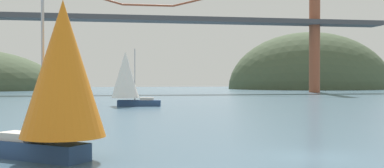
{
  "coord_description": "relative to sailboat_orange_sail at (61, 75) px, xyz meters",
  "views": [
    {
      "loc": [
        -9.41,
        -20.68,
        3.69
      ],
      "look_at": [
        0.0,
        33.0,
        3.01
      ],
      "focal_mm": 44.16,
      "sensor_mm": 36.0,
      "label": 1
    }
  ],
  "objects": [
    {
      "name": "ground_plane",
      "position": [
        11.53,
        -0.81,
        -3.83
      ],
      "size": [
        360.0,
        360.0,
        0.0
      ],
      "primitive_type": "plane",
      "color": "#426075"
    },
    {
      "name": "headland_right",
      "position": [
        71.53,
        134.19,
        -3.83
      ],
      "size": [
        57.94,
        44.0,
        39.56
      ],
      "primitive_type": "ellipsoid",
      "color": "#425138",
      "rests_on": "ground_plane"
    },
    {
      "name": "suspension_bridge",
      "position": [
        11.53,
        94.19,
        15.42
      ],
      "size": [
        122.69,
        6.0,
        41.02
      ],
      "color": "brown",
      "rests_on": "ground_plane"
    },
    {
      "name": "channel_buoy",
      "position": [
        -0.69,
        20.78,
        -3.46
      ],
      "size": [
        1.1,
        1.1,
        2.64
      ],
      "color": "red",
      "rests_on": "ground_plane"
    },
    {
      "name": "sailboat_orange_sail",
      "position": [
        0.0,
        0.0,
        0.0
      ],
      "size": [
        6.64,
        5.94,
        7.55
      ],
      "color": "navy",
      "rests_on": "ground_plane"
    },
    {
      "name": "sailboat_white_mainsail",
      "position": [
        4.35,
        41.05,
        0.03
      ],
      "size": [
        6.73,
        4.12,
        7.56
      ],
      "color": "navy",
      "rests_on": "ground_plane"
    }
  ]
}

